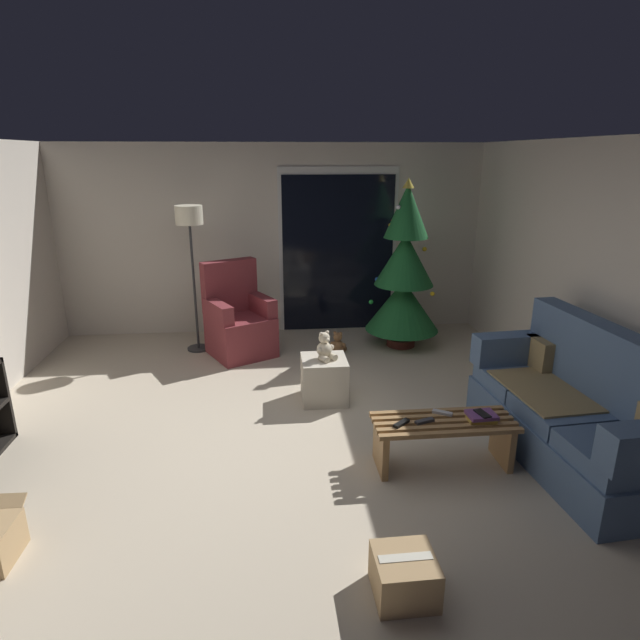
# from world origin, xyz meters

# --- Properties ---
(ground_plane) EXTENTS (7.00, 7.00, 0.00)m
(ground_plane) POSITION_xyz_m (0.00, 0.00, 0.00)
(ground_plane) COLOR beige
(wall_back) EXTENTS (5.72, 0.12, 2.50)m
(wall_back) POSITION_xyz_m (0.00, 3.06, 1.25)
(wall_back) COLOR beige
(wall_back) RESTS_ON ground
(wall_right) EXTENTS (0.12, 6.00, 2.50)m
(wall_right) POSITION_xyz_m (2.86, 0.00, 1.25)
(wall_right) COLOR beige
(wall_right) RESTS_ON ground
(patio_door_frame) EXTENTS (1.60, 0.02, 2.20)m
(patio_door_frame) POSITION_xyz_m (0.87, 2.99, 1.10)
(patio_door_frame) COLOR silver
(patio_door_frame) RESTS_ON ground
(patio_door_glass) EXTENTS (1.50, 0.02, 2.10)m
(patio_door_glass) POSITION_xyz_m (0.87, 2.97, 1.05)
(patio_door_glass) COLOR black
(patio_door_glass) RESTS_ON ground
(couch) EXTENTS (0.92, 1.99, 1.08)m
(couch) POSITION_xyz_m (2.32, -0.49, 0.40)
(couch) COLOR slate
(couch) RESTS_ON ground
(coffee_table) EXTENTS (1.10, 0.40, 0.39)m
(coffee_table) POSITION_xyz_m (1.24, -0.51, 0.26)
(coffee_table) COLOR #9E7547
(coffee_table) RESTS_ON ground
(remote_silver) EXTENTS (0.16, 0.12, 0.02)m
(remote_silver) POSITION_xyz_m (1.26, -0.41, 0.41)
(remote_silver) COLOR #ADADB2
(remote_silver) RESTS_ON coffee_table
(remote_graphite) EXTENTS (0.16, 0.09, 0.02)m
(remote_graphite) POSITION_xyz_m (1.08, -0.53, 0.41)
(remote_graphite) COLOR #333338
(remote_graphite) RESTS_ON coffee_table
(remote_black) EXTENTS (0.15, 0.13, 0.02)m
(remote_black) POSITION_xyz_m (0.90, -0.54, 0.41)
(remote_black) COLOR black
(remote_black) RESTS_ON coffee_table
(book_stack) EXTENTS (0.22, 0.18, 0.06)m
(book_stack) POSITION_xyz_m (1.53, -0.54, 0.42)
(book_stack) COLOR #B79333
(book_stack) RESTS_ON coffee_table
(cell_phone) EXTENTS (0.10, 0.16, 0.01)m
(cell_phone) POSITION_xyz_m (1.53, -0.54, 0.46)
(cell_phone) COLOR black
(cell_phone) RESTS_ON book_stack
(christmas_tree) EXTENTS (0.92, 0.92, 2.09)m
(christmas_tree) POSITION_xyz_m (1.59, 2.19, 0.92)
(christmas_tree) COLOR #4C1E19
(christmas_tree) RESTS_ON ground
(armchair) EXTENTS (0.92, 0.93, 1.13)m
(armchair) POSITION_xyz_m (-0.46, 2.12, 0.40)
(armchair) COLOR maroon
(armchair) RESTS_ON ground
(floor_lamp) EXTENTS (0.32, 0.32, 1.78)m
(floor_lamp) POSITION_xyz_m (-0.98, 2.31, 1.51)
(floor_lamp) COLOR #2D2D30
(floor_lamp) RESTS_ON ground
(ottoman) EXTENTS (0.44, 0.44, 0.44)m
(ottoman) POSITION_xyz_m (0.44, 0.74, 0.22)
(ottoman) COLOR beige
(ottoman) RESTS_ON ground
(teddy_bear_cream) EXTENTS (0.21, 0.22, 0.29)m
(teddy_bear_cream) POSITION_xyz_m (0.45, 0.73, 0.56)
(teddy_bear_cream) COLOR beige
(teddy_bear_cream) RESTS_ON ottoman
(teddy_bear_chestnut_by_tree) EXTENTS (0.21, 0.22, 0.29)m
(teddy_bear_chestnut_by_tree) POSITION_xyz_m (0.75, 1.99, 0.12)
(teddy_bear_chestnut_by_tree) COLOR brown
(teddy_bear_chestnut_by_tree) RESTS_ON ground
(cardboard_box_taped_mid_floor) EXTENTS (0.34, 0.34, 0.25)m
(cardboard_box_taped_mid_floor) POSITION_xyz_m (0.63, -1.73, 0.12)
(cardboard_box_taped_mid_floor) COLOR tan
(cardboard_box_taped_mid_floor) RESTS_ON ground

